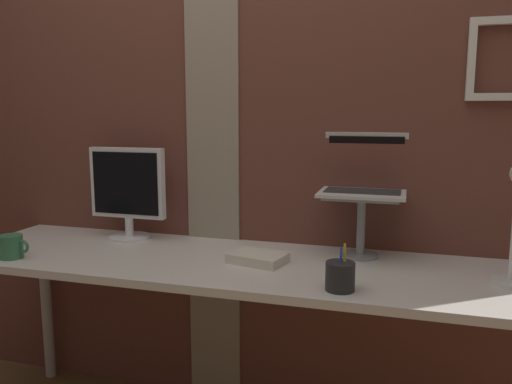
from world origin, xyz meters
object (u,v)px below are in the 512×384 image
object	(u,v)px
laptop	(364,176)
pen_cup	(340,276)
monitor	(128,189)
coffee_mug	(12,247)

from	to	relation	value
laptop	pen_cup	xyz separation A→B (m)	(-0.03, -0.47, -0.26)
monitor	pen_cup	distance (m)	1.07
laptop	coffee_mug	distance (m)	1.39
coffee_mug	laptop	bearing A→B (deg)	20.10
monitor	coffee_mug	world-z (taller)	monitor
pen_cup	coffee_mug	bearing A→B (deg)	-179.99
monitor	pen_cup	bearing A→B (deg)	-22.10
coffee_mug	monitor	bearing A→B (deg)	55.24
monitor	laptop	xyz separation A→B (m)	(1.01, 0.07, 0.08)
laptop	coffee_mug	xyz separation A→B (m)	(-1.28, -0.47, -0.26)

